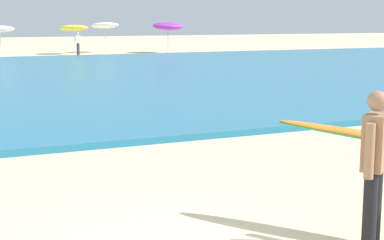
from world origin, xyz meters
TOP-DOWN VIEW (x-y plane):
  - surfer_with_board at (2.27, -0.49)m, footprint 1.80×2.41m
  - beach_umbrella_3 at (2.33, 35.63)m, footprint 1.81×1.81m
  - beach_umbrella_4 at (7.48, 36.86)m, footprint 2.01×2.03m
  - beach_umbrella_5 at (10.10, 38.10)m, footprint 2.09×2.12m
  - beach_umbrella_6 at (14.29, 35.89)m, footprint 2.25×2.28m
  - beachgoer_near_row_mid at (7.39, 35.35)m, footprint 0.32×0.20m

SIDE VIEW (x-z plane):
  - beachgoer_near_row_mid at x=7.39m, z-range 0.05..1.63m
  - surfer_with_board at x=2.27m, z-range 0.17..1.90m
  - beach_umbrella_3 at x=2.33m, z-range 0.80..2.86m
  - beach_umbrella_4 at x=7.48m, z-range 0.78..2.92m
  - beach_umbrella_6 at x=14.29m, z-range 0.80..3.11m
  - beach_umbrella_5 at x=10.10m, z-range 0.84..3.16m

